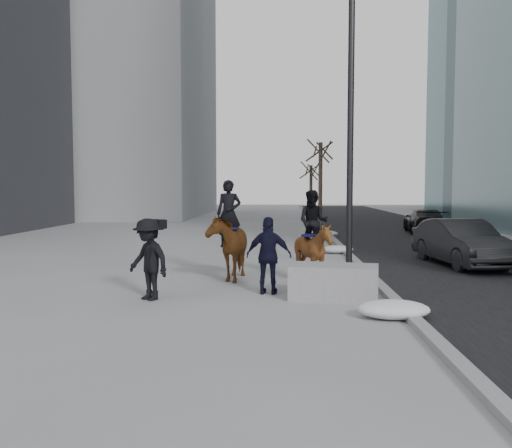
{
  "coord_description": "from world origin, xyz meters",
  "views": [
    {
      "loc": [
        0.59,
        -12.25,
        2.44
      ],
      "look_at": [
        0.0,
        1.2,
        1.5
      ],
      "focal_mm": 38.0,
      "sensor_mm": 36.0,
      "label": 1
    }
  ],
  "objects_px": {
    "mounted_right": "(313,246)",
    "car_near": "(461,243)",
    "planter": "(334,282)",
    "mounted_left": "(228,242)"
  },
  "relations": [
    {
      "from": "car_near",
      "to": "mounted_left",
      "type": "bearing_deg",
      "value": -166.72
    },
    {
      "from": "car_near",
      "to": "planter",
      "type": "bearing_deg",
      "value": -138.14
    },
    {
      "from": "planter",
      "to": "mounted_right",
      "type": "distance_m",
      "value": 2.06
    },
    {
      "from": "car_near",
      "to": "mounted_right",
      "type": "bearing_deg",
      "value": -153.46
    },
    {
      "from": "mounted_right",
      "to": "planter",
      "type": "bearing_deg",
      "value": -80.58
    },
    {
      "from": "planter",
      "to": "mounted_right",
      "type": "height_order",
      "value": "mounted_right"
    },
    {
      "from": "planter",
      "to": "mounted_left",
      "type": "bearing_deg",
      "value": 134.99
    },
    {
      "from": "mounted_right",
      "to": "car_near",
      "type": "bearing_deg",
      "value": 34.28
    },
    {
      "from": "planter",
      "to": "mounted_left",
      "type": "xyz_separation_m",
      "value": [
        -2.52,
        2.52,
        0.6
      ]
    },
    {
      "from": "mounted_right",
      "to": "mounted_left",
      "type": "bearing_deg",
      "value": 165.57
    }
  ]
}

